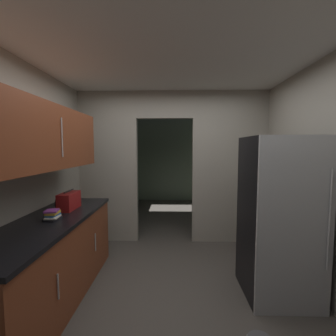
% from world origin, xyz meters
% --- Properties ---
extents(ground, '(20.00, 20.00, 0.00)m').
position_xyz_m(ground, '(0.00, 0.00, 0.00)').
color(ground, '#47423D').
extents(kitchen_overhead_slab, '(3.58, 7.30, 0.06)m').
position_xyz_m(kitchen_overhead_slab, '(0.00, 0.49, 2.59)').
color(kitchen_overhead_slab, silver).
extents(kitchen_partition, '(3.18, 0.12, 2.56)m').
position_xyz_m(kitchen_partition, '(0.04, 1.65, 1.36)').
color(kitchen_partition, '#9E998C').
rests_on(kitchen_partition, ground).
extents(adjoining_room_shell, '(3.18, 3.32, 2.56)m').
position_xyz_m(adjoining_room_shell, '(0.00, 3.82, 1.28)').
color(adjoining_room_shell, slate).
rests_on(adjoining_room_shell, ground).
extents(refrigerator, '(0.72, 0.76, 1.74)m').
position_xyz_m(refrigerator, '(1.17, 0.12, 0.87)').
color(refrigerator, black).
rests_on(refrigerator, ground).
extents(lower_cabinet_run, '(0.67, 2.16, 0.88)m').
position_xyz_m(lower_cabinet_run, '(-1.26, -0.10, 0.44)').
color(lower_cabinet_run, brown).
rests_on(lower_cabinet_run, ground).
extents(upper_cabinet_counterside, '(0.36, 1.95, 0.64)m').
position_xyz_m(upper_cabinet_counterside, '(-1.26, -0.10, 1.72)').
color(upper_cabinet_counterside, brown).
extents(boombox, '(0.16, 0.35, 0.23)m').
position_xyz_m(boombox, '(-1.23, 0.35, 0.98)').
color(boombox, maroon).
rests_on(boombox, lower_cabinet_run).
extents(book_stack, '(0.15, 0.18, 0.10)m').
position_xyz_m(book_stack, '(-1.21, -0.08, 0.93)').
color(book_stack, black).
rests_on(book_stack, lower_cabinet_run).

